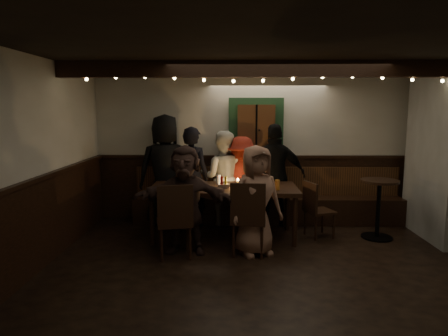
{
  "coord_description": "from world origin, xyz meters",
  "views": [
    {
      "loc": [
        -0.62,
        -4.53,
        1.96
      ],
      "look_at": [
        -0.74,
        1.6,
        1.05
      ],
      "focal_mm": 32.0,
      "sensor_mm": 36.0,
      "label": 1
    }
  ],
  "objects_px": {
    "chair_near_left": "(175,217)",
    "person_a": "(166,170)",
    "dining_table": "(224,191)",
    "person_c": "(222,178)",
    "person_f": "(185,200)",
    "person_g": "(256,200)",
    "person_b": "(192,176)",
    "person_e": "(275,175)",
    "chair_near_right": "(248,215)",
    "chair_end": "(315,206)",
    "high_top": "(379,201)",
    "person_d": "(241,181)"
  },
  "relations": [
    {
      "from": "chair_near_left",
      "to": "person_a",
      "type": "height_order",
      "value": "person_a"
    },
    {
      "from": "person_a",
      "to": "dining_table",
      "type": "bearing_deg",
      "value": 133.32
    },
    {
      "from": "person_c",
      "to": "person_f",
      "type": "distance_m",
      "value": 1.49
    },
    {
      "from": "person_g",
      "to": "person_b",
      "type": "bearing_deg",
      "value": 103.54
    },
    {
      "from": "person_c",
      "to": "person_e",
      "type": "xyz_separation_m",
      "value": [
        0.88,
        -0.09,
        0.06
      ]
    },
    {
      "from": "chair_near_right",
      "to": "person_e",
      "type": "bearing_deg",
      "value": 70.84
    },
    {
      "from": "dining_table",
      "to": "chair_near_left",
      "type": "relative_size",
      "value": 2.2
    },
    {
      "from": "person_g",
      "to": "person_c",
      "type": "bearing_deg",
      "value": 86.13
    },
    {
      "from": "person_f",
      "to": "person_g",
      "type": "height_order",
      "value": "person_g"
    },
    {
      "from": "person_e",
      "to": "chair_end",
      "type": "bearing_deg",
      "value": 129.31
    },
    {
      "from": "chair_near_left",
      "to": "high_top",
      "type": "xyz_separation_m",
      "value": [
        2.97,
        0.91,
        0.0
      ]
    },
    {
      "from": "person_e",
      "to": "person_f",
      "type": "height_order",
      "value": "person_e"
    },
    {
      "from": "person_c",
      "to": "person_g",
      "type": "bearing_deg",
      "value": 111.73
    },
    {
      "from": "person_d",
      "to": "person_g",
      "type": "bearing_deg",
      "value": 101.42
    },
    {
      "from": "person_g",
      "to": "person_a",
      "type": "bearing_deg",
      "value": 112.91
    },
    {
      "from": "dining_table",
      "to": "chair_end",
      "type": "relative_size",
      "value": 2.57
    },
    {
      "from": "person_a",
      "to": "person_d",
      "type": "relative_size",
      "value": 1.25
    },
    {
      "from": "person_f",
      "to": "person_a",
      "type": "bearing_deg",
      "value": 114.8
    },
    {
      "from": "person_f",
      "to": "person_g",
      "type": "bearing_deg",
      "value": 2.56
    },
    {
      "from": "person_a",
      "to": "person_g",
      "type": "bearing_deg",
      "value": 125.16
    },
    {
      "from": "chair_near_right",
      "to": "person_g",
      "type": "bearing_deg",
      "value": 39.83
    },
    {
      "from": "chair_near_left",
      "to": "person_d",
      "type": "distance_m",
      "value": 1.9
    },
    {
      "from": "chair_near_left",
      "to": "chair_end",
      "type": "distance_m",
      "value": 2.23
    },
    {
      "from": "person_g",
      "to": "chair_near_left",
      "type": "bearing_deg",
      "value": 168.48
    },
    {
      "from": "person_d",
      "to": "person_e",
      "type": "bearing_deg",
      "value": 175.17
    },
    {
      "from": "chair_near_left",
      "to": "person_e",
      "type": "xyz_separation_m",
      "value": [
        1.47,
        1.57,
        0.29
      ]
    },
    {
      "from": "person_c",
      "to": "person_d",
      "type": "relative_size",
      "value": 1.06
    },
    {
      "from": "dining_table",
      "to": "chair_near_left",
      "type": "bearing_deg",
      "value": -124.57
    },
    {
      "from": "person_a",
      "to": "person_e",
      "type": "xyz_separation_m",
      "value": [
        1.85,
        -0.07,
        -0.08
      ]
    },
    {
      "from": "person_b",
      "to": "person_a",
      "type": "bearing_deg",
      "value": 13.14
    },
    {
      "from": "chair_end",
      "to": "person_a",
      "type": "distance_m",
      "value": 2.54
    },
    {
      "from": "person_b",
      "to": "person_e",
      "type": "relative_size",
      "value": 0.97
    },
    {
      "from": "chair_near_left",
      "to": "person_g",
      "type": "height_order",
      "value": "person_g"
    },
    {
      "from": "person_c",
      "to": "person_g",
      "type": "height_order",
      "value": "person_c"
    },
    {
      "from": "high_top",
      "to": "person_e",
      "type": "height_order",
      "value": "person_e"
    },
    {
      "from": "chair_end",
      "to": "person_a",
      "type": "relative_size",
      "value": 0.46
    },
    {
      "from": "chair_near_left",
      "to": "person_b",
      "type": "distance_m",
      "value": 1.61
    },
    {
      "from": "chair_near_right",
      "to": "person_a",
      "type": "xyz_separation_m",
      "value": [
        -1.34,
        1.53,
        0.37
      ]
    },
    {
      "from": "person_f",
      "to": "person_g",
      "type": "relative_size",
      "value": 1.0
    },
    {
      "from": "person_c",
      "to": "person_g",
      "type": "distance_m",
      "value": 1.54
    },
    {
      "from": "person_b",
      "to": "person_f",
      "type": "height_order",
      "value": "person_b"
    },
    {
      "from": "high_top",
      "to": "person_c",
      "type": "height_order",
      "value": "person_c"
    },
    {
      "from": "chair_near_left",
      "to": "person_a",
      "type": "relative_size",
      "value": 0.54
    },
    {
      "from": "chair_near_right",
      "to": "high_top",
      "type": "relative_size",
      "value": 1.12
    },
    {
      "from": "high_top",
      "to": "person_d",
      "type": "height_order",
      "value": "person_d"
    },
    {
      "from": "dining_table",
      "to": "person_a",
      "type": "relative_size",
      "value": 1.18
    },
    {
      "from": "person_b",
      "to": "person_g",
      "type": "xyz_separation_m",
      "value": [
        1.0,
        -1.39,
        -0.09
      ]
    },
    {
      "from": "person_b",
      "to": "chair_near_right",
      "type": "bearing_deg",
      "value": 141.34
    },
    {
      "from": "person_c",
      "to": "person_d",
      "type": "xyz_separation_m",
      "value": [
        0.32,
        0.0,
        -0.05
      ]
    },
    {
      "from": "chair_end",
      "to": "person_a",
      "type": "xyz_separation_m",
      "value": [
        -2.4,
        0.7,
        0.45
      ]
    }
  ]
}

